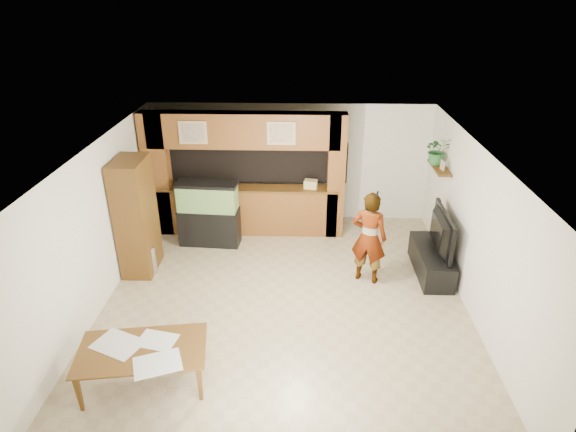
{
  "coord_description": "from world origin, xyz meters",
  "views": [
    {
      "loc": [
        0.26,
        -6.7,
        4.83
      ],
      "look_at": [
        0.03,
        0.6,
        1.29
      ],
      "focal_mm": 30.0,
      "sensor_mm": 36.0,
      "label": 1
    }
  ],
  "objects_px": {
    "television": "(436,231)",
    "person": "(369,238)",
    "aquarium": "(209,214)",
    "dining_table": "(144,368)",
    "pantry_cabinet": "(136,217)"
  },
  "relations": [
    {
      "from": "television",
      "to": "dining_table",
      "type": "distance_m",
      "value": 5.33
    },
    {
      "from": "pantry_cabinet",
      "to": "dining_table",
      "type": "bearing_deg",
      "value": -72.32
    },
    {
      "from": "pantry_cabinet",
      "to": "person",
      "type": "height_order",
      "value": "pantry_cabinet"
    },
    {
      "from": "person",
      "to": "dining_table",
      "type": "relative_size",
      "value": 1.04
    },
    {
      "from": "television",
      "to": "dining_table",
      "type": "bearing_deg",
      "value": 124.67
    },
    {
      "from": "pantry_cabinet",
      "to": "person",
      "type": "xyz_separation_m",
      "value": [
        4.14,
        -0.25,
        -0.22
      ]
    },
    {
      "from": "person",
      "to": "dining_table",
      "type": "distance_m",
      "value": 4.2
    },
    {
      "from": "pantry_cabinet",
      "to": "dining_table",
      "type": "distance_m",
      "value": 3.14
    },
    {
      "from": "pantry_cabinet",
      "to": "television",
      "type": "height_order",
      "value": "pantry_cabinet"
    },
    {
      "from": "television",
      "to": "dining_table",
      "type": "relative_size",
      "value": 0.79
    },
    {
      "from": "television",
      "to": "dining_table",
      "type": "xyz_separation_m",
      "value": [
        -4.43,
        -2.91,
        -0.57
      ]
    },
    {
      "from": "television",
      "to": "person",
      "type": "xyz_separation_m",
      "value": [
        -1.21,
        -0.26,
        -0.01
      ]
    },
    {
      "from": "pantry_cabinet",
      "to": "dining_table",
      "type": "xyz_separation_m",
      "value": [
        0.92,
        -2.9,
        -0.78
      ]
    },
    {
      "from": "aquarium",
      "to": "television",
      "type": "bearing_deg",
      "value": -9.3
    },
    {
      "from": "person",
      "to": "dining_table",
      "type": "xyz_separation_m",
      "value": [
        -3.21,
        -2.65,
        -0.56
      ]
    }
  ]
}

